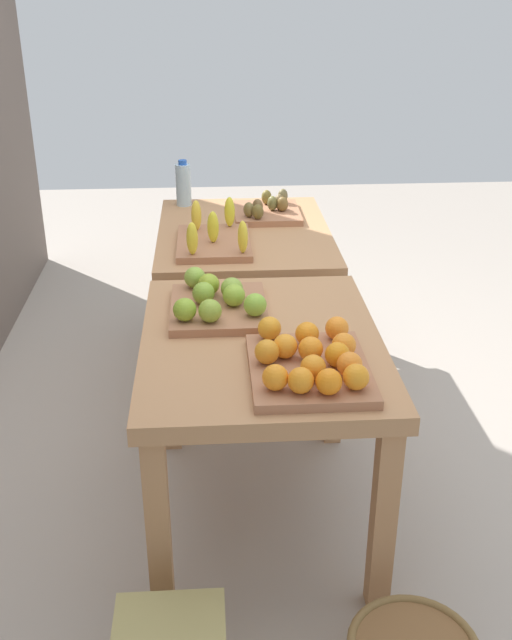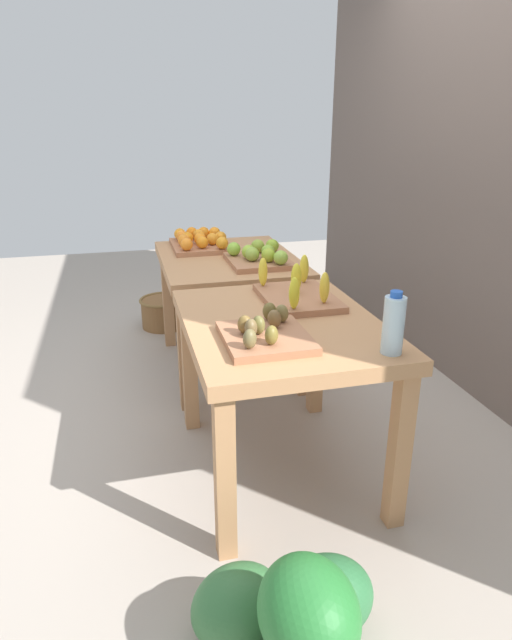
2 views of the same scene
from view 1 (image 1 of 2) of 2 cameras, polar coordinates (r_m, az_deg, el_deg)
name	(u,v)px [view 1 (image 1 of 2)]	position (r m, az deg, el deg)	size (l,w,h in m)	color
ground_plane	(252,428)	(3.35, -0.34, -8.27)	(8.00, 8.00, 0.00)	#A99D91
display_table_left	(261,365)	(2.54, 0.40, -3.47)	(1.04, 0.80, 0.74)	tan
display_table_right	(244,251)	(3.56, -0.91, 5.26)	(1.04, 0.80, 0.74)	tan
orange_bin	(311,362)	(2.25, 4.22, -3.17)	(0.46, 0.36, 0.11)	#A86D4C
apple_bin	(217,302)	(2.65, -2.99, 1.40)	(0.40, 0.35, 0.11)	#A86D4C
banana_crate	(214,238)	(3.30, -3.21, 6.22)	(0.44, 0.32, 0.17)	#A86D4C
kiwi_bin	(267,210)	(3.72, 0.88, 8.38)	(0.36, 0.32, 0.10)	#A86D4C
water_bottle	(183,184)	(3.89, -5.55, 10.25)	(0.08, 0.08, 0.23)	silver
watermelon_pile	(275,265)	(4.61, 1.47, 4.24)	(0.59, 0.62, 0.49)	#376335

